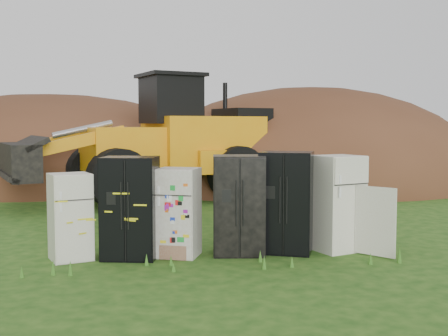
% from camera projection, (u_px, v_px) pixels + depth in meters
% --- Properties ---
extents(ground, '(120.00, 120.00, 0.00)m').
position_uv_depth(ground, '(213.00, 254.00, 10.34)').
color(ground, '#1B4512').
rests_on(ground, ground).
extents(fridge_leftmost, '(0.85, 0.84, 1.53)m').
position_uv_depth(fridge_leftmost, '(70.00, 217.00, 9.91)').
color(fridge_leftmost, silver).
rests_on(fridge_leftmost, ground).
extents(fridge_black_side, '(1.09, 0.94, 1.82)m').
position_uv_depth(fridge_black_side, '(130.00, 208.00, 10.02)').
color(fridge_black_side, black).
rests_on(fridge_black_side, ground).
extents(fridge_sticker, '(0.90, 0.87, 1.61)m').
position_uv_depth(fridge_sticker, '(178.00, 212.00, 10.17)').
color(fridge_sticker, silver).
rests_on(fridge_sticker, ground).
extents(fridge_dark_mid, '(1.03, 0.88, 1.83)m').
position_uv_depth(fridge_dark_mid, '(239.00, 205.00, 10.34)').
color(fridge_dark_mid, black).
rests_on(fridge_dark_mid, ground).
extents(fridge_black_right, '(1.18, 1.09, 1.89)m').
position_uv_depth(fridge_black_right, '(286.00, 202.00, 10.49)').
color(fridge_black_right, black).
rests_on(fridge_black_right, ground).
extents(fridge_open_door, '(1.02, 0.99, 1.81)m').
position_uv_depth(fridge_open_door, '(337.00, 203.00, 10.63)').
color(fridge_open_door, silver).
rests_on(fridge_open_door, ground).
extents(wheel_loader, '(8.85, 5.78, 3.98)m').
position_uv_depth(wheel_loader, '(141.00, 138.00, 17.23)').
color(wheel_loader, orange).
rests_on(wheel_loader, ground).
extents(dirt_mound_right, '(14.19, 10.41, 7.71)m').
position_uv_depth(dirt_mound_right, '(310.00, 185.00, 22.20)').
color(dirt_mound_right, '#482817').
rests_on(dirt_mound_right, ground).
extents(dirt_mound_left, '(16.96, 12.72, 7.31)m').
position_uv_depth(dirt_mound_left, '(51.00, 182.00, 23.53)').
color(dirt_mound_left, '#482817').
rests_on(dirt_mound_left, ground).
extents(dirt_mound_back, '(20.45, 13.64, 6.42)m').
position_uv_depth(dirt_mound_back, '(148.00, 173.00, 27.60)').
color(dirt_mound_back, '#482817').
rests_on(dirt_mound_back, ground).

